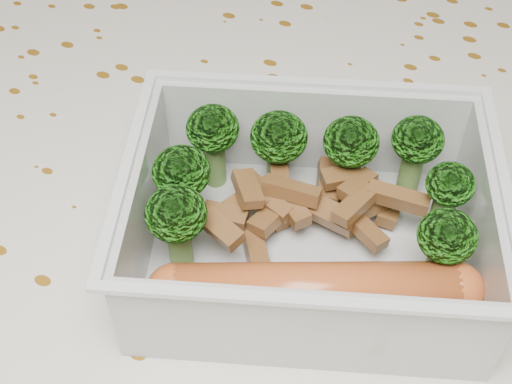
% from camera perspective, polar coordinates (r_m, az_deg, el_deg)
% --- Properties ---
extents(dining_table, '(1.40, 0.90, 0.75)m').
position_cam_1_polar(dining_table, '(0.46, -0.69, -9.62)').
color(dining_table, brown).
rests_on(dining_table, ground).
extents(tablecloth, '(1.46, 0.96, 0.19)m').
position_cam_1_polar(tablecloth, '(0.42, -0.76, -5.94)').
color(tablecloth, silver).
rests_on(tablecloth, dining_table).
extents(lunch_container, '(0.22, 0.20, 0.06)m').
position_cam_1_polar(lunch_container, '(0.36, 4.23, -3.13)').
color(lunch_container, silver).
rests_on(lunch_container, tablecloth).
extents(broccoli_florets, '(0.16, 0.13, 0.05)m').
position_cam_1_polar(broccoli_florets, '(0.36, 3.74, 1.55)').
color(broccoli_florets, '#608C3F').
rests_on(broccoli_florets, lunch_container).
extents(meat_pile, '(0.10, 0.09, 0.03)m').
position_cam_1_polar(meat_pile, '(0.37, 4.24, -0.92)').
color(meat_pile, brown).
rests_on(meat_pile, lunch_container).
extents(sausage, '(0.14, 0.09, 0.03)m').
position_cam_1_polar(sausage, '(0.33, 4.76, -7.86)').
color(sausage, '#B45023').
rests_on(sausage, lunch_container).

